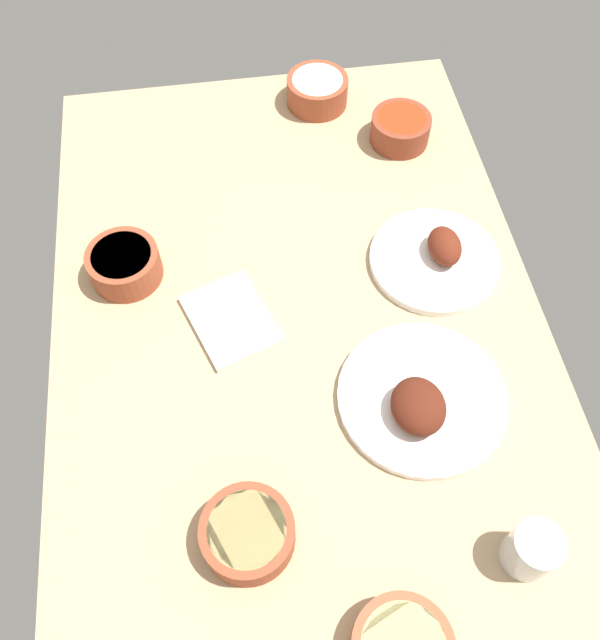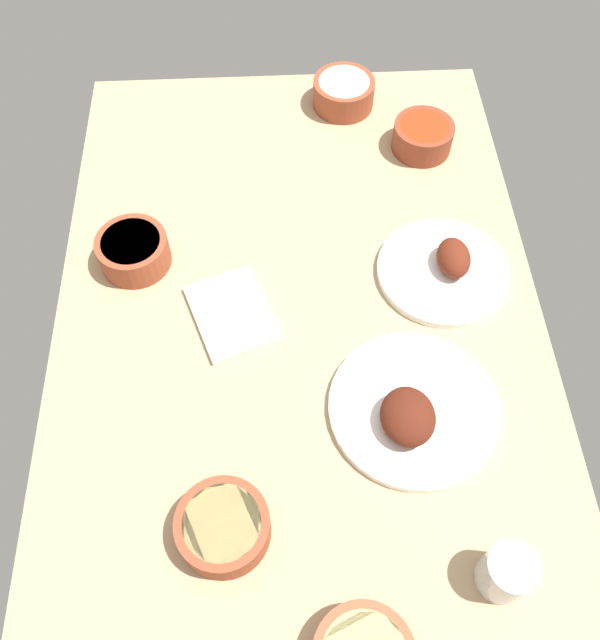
{
  "view_description": "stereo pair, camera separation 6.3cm",
  "coord_description": "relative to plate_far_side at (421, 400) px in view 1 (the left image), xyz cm",
  "views": [
    {
      "loc": [
        -63.05,
        9.51,
        108.63
      ],
      "look_at": [
        0.0,
        0.0,
        6.0
      ],
      "focal_mm": 37.62,
      "sensor_mm": 36.0,
      "label": 1
    },
    {
      "loc": [
        -63.68,
        3.25,
        108.63
      ],
      "look_at": [
        0.0,
        0.0,
        6.0
      ],
      "focal_mm": 37.62,
      "sensor_mm": 36.0,
      "label": 2
    }
  ],
  "objects": [
    {
      "name": "plate_far_side",
      "position": [
        0.0,
        0.0,
        0.0
      ],
      "size": [
        28.88,
        28.88,
        7.17
      ],
      "color": "white",
      "rests_on": "dining_table"
    },
    {
      "name": "dining_table",
      "position": [
        18.6,
        17.77,
        -3.81
      ],
      "size": [
        140.0,
        90.0,
        4.0
      ],
      "primitive_type": "cube",
      "color": "tan",
      "rests_on": "ground"
    },
    {
      "name": "bowl_sauce",
      "position": [
        62.93,
        -10.92,
        1.54
      ],
      "size": [
        12.87,
        12.87,
        6.2
      ],
      "color": "brown",
      "rests_on": "dining_table"
    },
    {
      "name": "folded_napkin",
      "position": [
        21.51,
        30.19,
        -1.21
      ],
      "size": [
        20.93,
        18.46,
        1.2
      ],
      "primitive_type": "cube",
      "rotation": [
        0.0,
        0.0,
        0.35
      ],
      "color": "white",
      "rests_on": "dining_table"
    },
    {
      "name": "water_tumbler",
      "position": [
        -26.82,
        -9.46,
        2.55
      ],
      "size": [
        7.45,
        7.45,
        8.72
      ],
      "primitive_type": "cylinder",
      "color": "silver",
      "rests_on": "dining_table"
    },
    {
      "name": "bowl_onions",
      "position": [
        34.91,
        48.72,
        1.61
      ],
      "size": [
        13.58,
        13.58,
        6.35
      ],
      "color": "brown",
      "rests_on": "dining_table"
    },
    {
      "name": "plate_near_viewer",
      "position": [
        29.05,
        -10.39,
        -0.28
      ],
      "size": [
        25.0,
        25.0,
        6.7
      ],
      "color": "white",
      "rests_on": "dining_table"
    },
    {
      "name": "bowl_cream",
      "position": [
        77.64,
        4.92,
        1.67
      ],
      "size": [
        13.8,
        13.8,
        6.46
      ],
      "color": "brown",
      "rests_on": "dining_table"
    },
    {
      "name": "bowl_pasta",
      "position": [
        -17.93,
        31.18,
        1.21
      ],
      "size": [
        14.31,
        14.31,
        5.55
      ],
      "color": "brown",
      "rests_on": "dining_table"
    }
  ]
}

